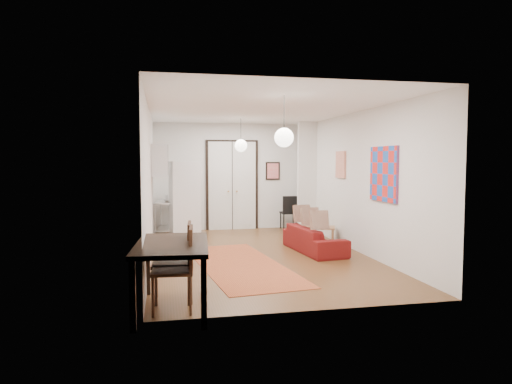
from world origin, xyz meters
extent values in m
plane|color=brown|center=(0.00, 0.00, 0.00)|extent=(7.00, 7.00, 0.00)
cube|color=white|center=(0.00, 0.00, 2.90)|extent=(4.20, 7.00, 0.02)
cube|color=silver|center=(0.00, 3.50, 1.45)|extent=(4.20, 0.02, 2.90)
cube|color=silver|center=(0.00, -3.50, 1.45)|extent=(4.20, 0.02, 2.90)
cube|color=silver|center=(-2.10, 0.00, 1.45)|extent=(0.02, 7.00, 2.90)
cube|color=silver|center=(2.10, 0.00, 1.45)|extent=(0.02, 7.00, 2.90)
cube|color=silver|center=(0.00, 3.46, 1.20)|extent=(1.44, 0.06, 2.50)
cube|color=silver|center=(1.85, 2.55, 1.45)|extent=(0.50, 0.10, 2.90)
cube|color=silver|center=(-1.92, 1.50, 1.90)|extent=(0.35, 1.00, 0.70)
cube|color=red|center=(2.08, -1.25, 1.65)|extent=(0.05, 1.00, 1.00)
cube|color=#F2E4CA|center=(2.08, 0.80, 1.80)|extent=(0.05, 0.50, 0.60)
cube|color=red|center=(1.15, 3.47, 1.60)|extent=(0.40, 0.03, 0.50)
cube|color=#A26F43|center=(-2.07, 2.00, 1.95)|extent=(0.03, 0.44, 0.54)
sphere|color=white|center=(0.00, 2.00, 2.25)|extent=(0.30, 0.30, 0.30)
cylinder|color=black|center=(0.00, 2.00, 2.65)|extent=(0.01, 0.01, 0.50)
sphere|color=white|center=(0.00, -2.00, 2.25)|extent=(0.30, 0.30, 0.30)
cylinder|color=black|center=(0.00, -2.00, 2.65)|extent=(0.01, 0.01, 0.50)
cube|color=#B2612C|center=(-0.50, -0.82, 0.00)|extent=(1.85, 3.90, 0.01)
imported|color=maroon|center=(1.21, 0.05, 0.26)|extent=(0.90, 1.88, 0.53)
cube|color=tan|center=(1.58, 1.01, 0.36)|extent=(0.96, 0.73, 0.04)
cube|color=tan|center=(1.21, 0.83, 0.17)|extent=(0.06, 0.06, 0.34)
cube|color=tan|center=(1.96, 0.83, 0.17)|extent=(0.06, 0.06, 0.34)
cube|color=tan|center=(1.21, 1.20, 0.17)|extent=(0.06, 0.06, 0.34)
cube|color=tan|center=(1.96, 1.20, 0.17)|extent=(0.06, 0.06, 0.34)
imported|color=#327036|center=(1.68, 1.01, 0.56)|extent=(0.41, 0.38, 0.37)
cube|color=silver|center=(-1.75, 2.83, 0.85)|extent=(0.72, 1.20, 0.04)
cube|color=silver|center=(-1.75, 2.83, 0.17)|extent=(0.67, 1.16, 0.03)
cylinder|color=silver|center=(-1.99, 2.30, 0.43)|extent=(0.04, 0.04, 0.85)
cylinder|color=silver|center=(-1.51, 2.30, 0.43)|extent=(0.04, 0.04, 0.85)
cylinder|color=silver|center=(-1.99, 3.35, 0.43)|extent=(0.04, 0.04, 0.85)
cylinder|color=silver|center=(-1.51, 3.35, 0.43)|extent=(0.04, 0.04, 0.85)
imported|color=white|center=(-1.75, 2.53, 0.89)|extent=(0.25, 0.25, 0.05)
imported|color=teal|center=(-1.75, 3.08, 0.96)|extent=(0.10, 0.10, 0.18)
cube|color=white|center=(-1.35, 2.15, 0.93)|extent=(0.75, 0.75, 1.87)
cube|color=black|center=(-1.75, -3.11, 0.83)|extent=(1.01, 1.62, 0.06)
cube|color=black|center=(-2.14, -3.83, 0.40)|extent=(0.07, 0.07, 0.80)
cube|color=black|center=(-1.36, -3.83, 0.40)|extent=(0.07, 0.07, 0.80)
cube|color=black|center=(-2.14, -2.39, 0.40)|extent=(0.07, 0.07, 0.80)
cube|color=black|center=(-1.36, -2.39, 0.40)|extent=(0.07, 0.07, 0.80)
cube|color=#351F11|center=(-1.75, -2.76, 0.51)|extent=(0.55, 0.53, 0.04)
cube|color=#351F11|center=(-1.75, -2.52, 0.80)|extent=(0.08, 0.49, 0.53)
cylinder|color=#351F11|center=(-1.96, -2.98, 0.26)|extent=(0.03, 0.03, 0.51)
cylinder|color=#351F11|center=(-1.54, -2.98, 0.26)|extent=(0.03, 0.03, 0.51)
cylinder|color=#351F11|center=(-1.96, -2.53, 0.26)|extent=(0.03, 0.03, 0.51)
cylinder|color=#351F11|center=(-1.54, -2.53, 0.26)|extent=(0.03, 0.03, 0.51)
cube|color=#351F11|center=(-1.75, -3.15, 0.51)|extent=(0.55, 0.53, 0.04)
cube|color=#351F11|center=(-1.75, -2.91, 0.80)|extent=(0.08, 0.49, 0.53)
cylinder|color=#351F11|center=(-1.96, -3.38, 0.26)|extent=(0.03, 0.03, 0.51)
cylinder|color=#351F11|center=(-1.54, -3.38, 0.26)|extent=(0.03, 0.03, 0.51)
cylinder|color=#351F11|center=(-1.96, -2.92, 0.26)|extent=(0.03, 0.03, 0.51)
cylinder|color=#351F11|center=(-1.54, -2.92, 0.26)|extent=(0.03, 0.03, 0.51)
cube|color=black|center=(1.52, 3.15, 0.45)|extent=(0.43, 0.43, 0.04)
cube|color=black|center=(1.52, 3.34, 0.70)|extent=(0.42, 0.05, 0.45)
cylinder|color=black|center=(1.34, 2.97, 0.23)|extent=(0.03, 0.03, 0.45)
cylinder|color=black|center=(1.70, 2.97, 0.23)|extent=(0.03, 0.03, 0.45)
cylinder|color=black|center=(1.34, 3.33, 0.23)|extent=(0.03, 0.03, 0.45)
cylinder|color=black|center=(1.70, 3.33, 0.23)|extent=(0.03, 0.03, 0.45)
camera|label=1|loc=(-1.85, -8.88, 1.90)|focal=32.00mm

